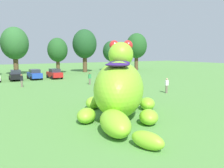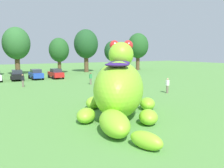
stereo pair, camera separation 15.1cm
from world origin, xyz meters
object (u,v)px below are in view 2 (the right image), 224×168
(spectator_near_inflatable, at_px, (102,78))
(spectator_mid_field, at_px, (120,77))
(car_red, at_px, (56,74))
(spectator_by_cars, at_px, (91,79))
(car_black, at_px, (17,75))
(spectator_far_side, at_px, (167,86))
(giant_inflatable_creature, at_px, (119,88))
(car_blue, at_px, (36,74))
(spectator_wandering, at_px, (23,81))

(spectator_near_inflatable, xyz_separation_m, spectator_mid_field, (2.99, 0.13, 0.00))
(car_red, height_order, spectator_by_cars, car_red)
(car_black, bearing_deg, spectator_far_side, -57.71)
(car_red, bearing_deg, spectator_mid_field, -57.31)
(giant_inflatable_creature, distance_m, car_red, 25.98)
(car_black, bearing_deg, spectator_by_cars, -50.77)
(giant_inflatable_creature, relative_size, spectator_mid_field, 6.25)
(car_blue, xyz_separation_m, spectator_mid_field, (10.06, -11.03, -0.01))
(spectator_wandering, xyz_separation_m, spectator_far_side, (13.54, -12.68, 0.00))
(car_blue, bearing_deg, spectator_near_inflatable, -57.61)
(car_black, distance_m, spectator_near_inflatable, 15.02)
(spectator_near_inflatable, bearing_deg, spectator_by_cars, 156.30)
(giant_inflatable_creature, height_order, spectator_mid_field, giant_inflatable_creature)
(spectator_near_inflatable, bearing_deg, giant_inflatable_creature, -112.37)
(car_red, bearing_deg, car_black, 175.85)
(car_blue, relative_size, spectator_by_cars, 2.44)
(giant_inflatable_creature, relative_size, spectator_by_cars, 6.25)
(car_black, bearing_deg, spectator_near_inflatable, -47.88)
(spectator_mid_field, relative_size, spectator_wandering, 1.00)
(spectator_wandering, bearing_deg, spectator_far_side, -43.11)
(car_red, distance_m, spectator_mid_field, 12.55)
(car_black, height_order, spectator_far_side, car_black)
(spectator_near_inflatable, height_order, spectator_wandering, same)
(spectator_mid_field, bearing_deg, spectator_near_inflatable, -177.57)
(car_blue, height_order, spectator_wandering, car_blue)
(spectator_wandering, bearing_deg, car_red, 50.34)
(spectator_near_inflatable, relative_size, spectator_wandering, 1.00)
(spectator_wandering, height_order, spectator_far_side, same)
(car_red, distance_m, spectator_wandering, 10.25)
(car_blue, distance_m, spectator_mid_field, 14.93)
(car_red, distance_m, spectator_by_cars, 10.27)
(car_red, bearing_deg, spectator_by_cars, -77.28)
(car_black, height_order, spectator_wandering, car_black)
(car_blue, relative_size, spectator_wandering, 2.44)
(spectator_wandering, bearing_deg, giant_inflatable_creature, -77.14)
(spectator_near_inflatable, xyz_separation_m, spectator_wandering, (-10.33, 2.79, 0.00))
(spectator_mid_field, height_order, spectator_far_side, same)
(spectator_by_cars, relative_size, spectator_far_side, 1.00)
(car_blue, relative_size, car_red, 1.00)
(car_blue, height_order, spectator_mid_field, car_blue)
(car_black, bearing_deg, car_blue, 0.20)
(spectator_wandering, relative_size, spectator_far_side, 1.00)
(car_blue, bearing_deg, giant_inflatable_creature, -88.17)
(giant_inflatable_creature, bearing_deg, spectator_far_side, 29.13)
(car_black, relative_size, spectator_mid_field, 2.43)
(spectator_mid_field, bearing_deg, car_red, 122.69)
(giant_inflatable_creature, xyz_separation_m, spectator_near_inflatable, (6.23, 15.15, -1.19))
(spectator_far_side, bearing_deg, spectator_wandering, 136.89)
(car_blue, bearing_deg, car_red, -8.09)
(giant_inflatable_creature, height_order, spectator_near_inflatable, giant_inflatable_creature)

